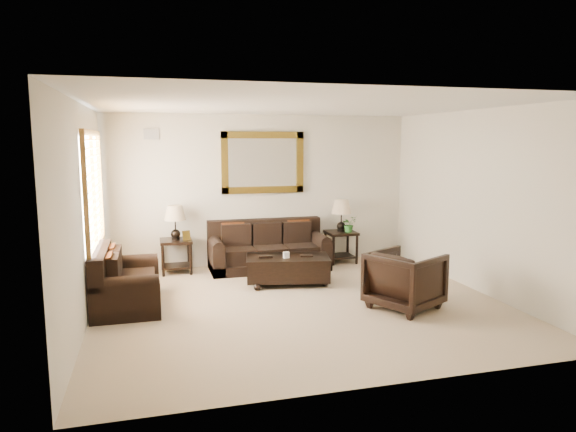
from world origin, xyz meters
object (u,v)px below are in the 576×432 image
object	(u,v)px
end_table_left	(176,229)
coffee_table	(288,267)
sofa	(268,251)
loveseat	(123,285)
end_table_right	(341,222)
armchair	(405,277)

from	to	relation	value
end_table_left	coffee_table	size ratio (longest dim) A/B	0.83
sofa	loveseat	bearing A→B (deg)	-146.72
end_table_right	coffee_table	world-z (taller)	end_table_right
end_table_left	armchair	distance (m)	3.97
end_table_right	armchair	bearing A→B (deg)	-92.64
end_table_right	armchair	distance (m)	2.75
coffee_table	sofa	bearing A→B (deg)	105.25
end_table_right	coffee_table	bearing A→B (deg)	-138.88
end_table_left	end_table_right	bearing A→B (deg)	-0.02
coffee_table	armchair	xyz separation A→B (m)	(1.21, -1.56, 0.15)
sofa	end_table_left	world-z (taller)	end_table_left
end_table_left	armchair	bearing A→B (deg)	-43.56
loveseat	end_table_left	world-z (taller)	end_table_left
end_table_left	end_table_right	world-z (taller)	end_table_right
armchair	coffee_table	bearing A→B (deg)	10.04
end_table_right	armchair	size ratio (longest dim) A/B	1.37
end_table_right	coffee_table	xyz separation A→B (m)	(-1.34, -1.17, -0.49)
sofa	end_table_right	size ratio (longest dim) A/B	1.77
sofa	end_table_left	distance (m)	1.65
loveseat	end_table_left	distance (m)	1.90
sofa	end_table_left	xyz separation A→B (m)	(-1.58, 0.10, 0.45)
coffee_table	armchair	world-z (taller)	armchair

